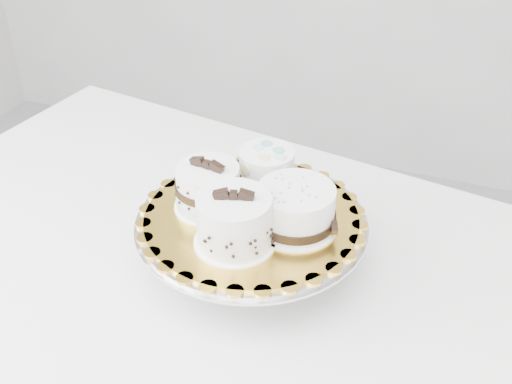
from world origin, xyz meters
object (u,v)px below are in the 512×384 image
(cake_dots, at_px, (267,169))
(cake_board, at_px, (251,217))
(cake_ribbon, at_px, (296,209))
(table, at_px, (215,306))
(cake_stand, at_px, (252,234))
(cake_banded, at_px, (208,189))
(cake_swirl, at_px, (234,222))

(cake_dots, bearing_deg, cake_board, -83.32)
(cake_ribbon, bearing_deg, table, 177.57)
(cake_stand, xyz_separation_m, cake_banded, (-0.07, 0.00, 0.07))
(table, bearing_deg, cake_stand, 47.53)
(table, height_order, cake_stand, cake_stand)
(table, xyz_separation_m, cake_board, (0.05, 0.04, 0.17))
(table, bearing_deg, cake_board, 47.53)
(cake_board, height_order, cake_banded, cake_banded)
(cake_board, relative_size, cake_swirl, 2.47)
(cake_stand, relative_size, cake_banded, 3.24)
(table, bearing_deg, cake_ribbon, 27.43)
(cake_ribbon, bearing_deg, cake_board, 159.54)
(table, distance_m, cake_ribbon, 0.24)
(cake_banded, xyz_separation_m, cake_dots, (0.06, 0.08, 0.00))
(cake_swirl, bearing_deg, cake_banded, 118.96)
(cake_swirl, xyz_separation_m, cake_ribbon, (0.07, 0.07, -0.01))
(cake_board, xyz_separation_m, cake_ribbon, (0.07, -0.00, 0.03))
(cake_banded, bearing_deg, cake_dots, 61.08)
(cake_board, distance_m, cake_ribbon, 0.08)
(cake_stand, bearing_deg, cake_banded, 179.39)
(cake_ribbon, bearing_deg, cake_dots, 111.75)
(cake_dots, distance_m, cake_ribbon, 0.11)
(table, relative_size, cake_swirl, 10.69)
(cake_stand, bearing_deg, cake_swirl, -90.06)
(cake_stand, xyz_separation_m, cake_ribbon, (0.07, -0.00, 0.07))
(cake_ribbon, bearing_deg, cake_stand, 159.54)
(cake_swirl, height_order, cake_dots, cake_swirl)
(table, bearing_deg, cake_banded, 126.74)
(table, height_order, cake_board, cake_board)
(cake_board, bearing_deg, cake_swirl, -90.06)
(cake_stand, distance_m, cake_swirl, 0.10)
(table, distance_m, cake_banded, 0.21)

